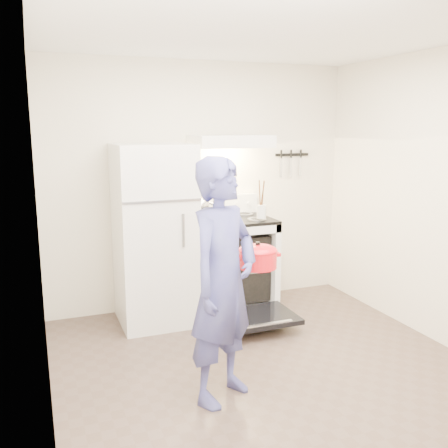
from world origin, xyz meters
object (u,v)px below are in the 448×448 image
Objects in this scene: refrigerator at (154,235)px; stove_body at (233,266)px; person at (223,282)px; dutch_oven at (258,259)px; tea_kettle at (200,204)px.

stove_body is at bearing 1.77° from refrigerator.
dutch_oven is (0.36, 0.23, 0.06)m from person.
refrigerator is 1.38m from dutch_oven.
person is 0.43m from dutch_oven.
person is at bearing -85.99° from refrigerator.
tea_kettle is at bearing 149.57° from stove_body.
refrigerator reaches higher than dutch_oven.
refrigerator is 1.85× the size of stove_body.
person reaches higher than dutch_oven.
tea_kettle is at bearing 43.48° from person.
tea_kettle reaches higher than dutch_oven.
refrigerator is 1.53m from person.
tea_kettle is 0.79× the size of dutch_oven.
refrigerator reaches higher than person.
stove_body is 2.60× the size of dutch_oven.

